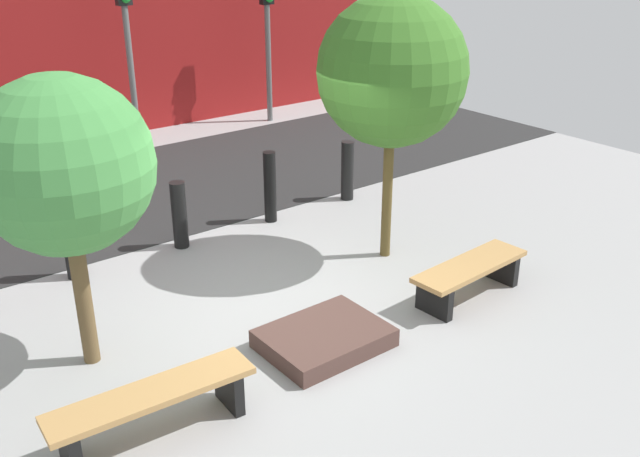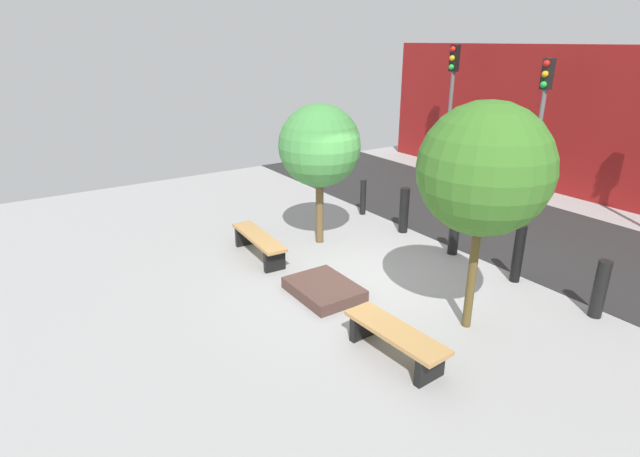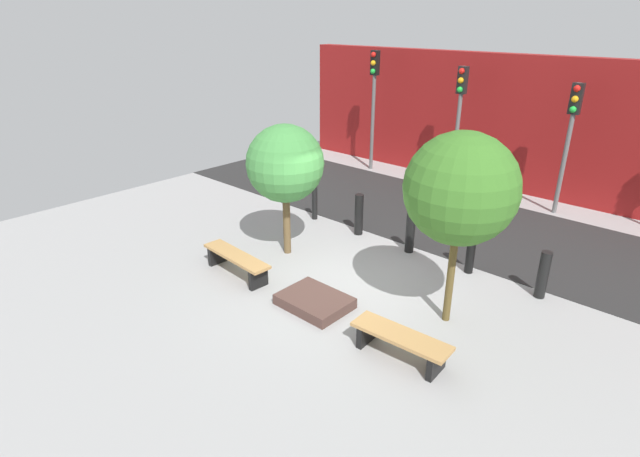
% 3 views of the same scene
% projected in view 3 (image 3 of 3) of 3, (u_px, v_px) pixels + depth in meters
% --- Properties ---
extents(ground_plane, '(18.00, 18.00, 0.00)m').
position_uv_depth(ground_plane, '(346.00, 288.00, 10.00)').
color(ground_plane, '#999999').
extents(road_strip, '(18.00, 4.28, 0.01)m').
position_uv_depth(road_strip, '(459.00, 222.00, 13.17)').
color(road_strip, '#272727').
rests_on(road_strip, ground).
extents(building_facade, '(16.20, 0.50, 4.01)m').
position_uv_depth(building_facade, '(526.00, 126.00, 14.84)').
color(building_facade, maroon).
rests_on(building_facade, ground).
extents(bench_left, '(1.85, 0.53, 0.47)m').
position_uv_depth(bench_left, '(236.00, 260.00, 10.39)').
color(bench_left, black).
rests_on(bench_left, ground).
extents(bench_right, '(1.65, 0.57, 0.44)m').
position_uv_depth(bench_right, '(400.00, 341.00, 7.86)').
color(bench_right, black).
rests_on(bench_right, ground).
extents(planter_bed, '(1.27, 0.97, 0.20)m').
position_uv_depth(planter_bed, '(315.00, 301.00, 9.34)').
color(planter_bed, '#4E352F').
rests_on(planter_bed, ground).
extents(tree_behind_left_bench, '(1.69, 1.69, 2.95)m').
position_uv_depth(tree_behind_left_bench, '(285.00, 164.00, 10.69)').
color(tree_behind_left_bench, brown).
rests_on(tree_behind_left_bench, ground).
extents(tree_behind_right_bench, '(1.86, 1.86, 3.41)m').
position_uv_depth(tree_behind_right_bench, '(461.00, 189.00, 8.00)').
color(tree_behind_right_bench, brown).
rests_on(tree_behind_right_bench, ground).
extents(bollard_far_left, '(0.15, 0.15, 0.90)m').
position_uv_depth(bollard_far_left, '(315.00, 203.00, 13.23)').
color(bollard_far_left, black).
rests_on(bollard_far_left, ground).
extents(bollard_left, '(0.21, 0.21, 1.04)m').
position_uv_depth(bollard_left, '(359.00, 215.00, 12.27)').
color(bollard_left, black).
rests_on(bollard_left, ground).
extents(bollard_center, '(0.21, 0.21, 0.94)m').
position_uv_depth(bollard_center, '(410.00, 233.00, 11.36)').
color(bollard_center, black).
rests_on(bollard_center, ground).
extents(bollard_right, '(0.18, 0.18, 1.08)m').
position_uv_depth(bollard_right, '(471.00, 249.00, 10.41)').
color(bollard_right, black).
rests_on(bollard_right, ground).
extents(bollard_far_right, '(0.21, 0.21, 0.96)m').
position_uv_depth(bollard_far_right, '(543.00, 275.00, 9.51)').
color(bollard_far_right, black).
rests_on(bollard_far_right, ground).
extents(traffic_light_west, '(0.28, 0.27, 3.99)m').
position_uv_depth(traffic_light_west, '(374.00, 90.00, 16.70)').
color(traffic_light_west, '#5C5C5C').
rests_on(traffic_light_west, ground).
extents(traffic_light_mid_west, '(0.28, 0.27, 3.69)m').
position_uv_depth(traffic_light_mid_west, '(459.00, 106.00, 14.80)').
color(traffic_light_mid_west, slate).
rests_on(traffic_light_mid_west, ground).
extents(traffic_light_mid_east, '(0.28, 0.27, 3.48)m').
position_uv_depth(traffic_light_mid_east, '(571.00, 126.00, 12.88)').
color(traffic_light_mid_east, slate).
rests_on(traffic_light_mid_east, ground).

